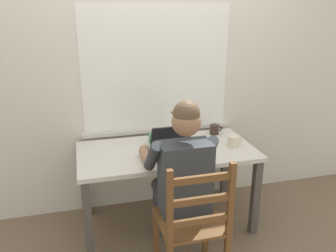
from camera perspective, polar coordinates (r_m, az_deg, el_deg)
ground_plane at (r=3.15m, az=-0.18°, el=-15.73°), size 8.00×8.00×0.00m
back_wall at (r=3.05m, az=-2.28°, el=9.65°), size 6.00×0.08×2.60m
desk at (r=2.84m, az=-0.19°, el=-5.61°), size 1.43×0.72×0.70m
seated_person at (r=2.43m, az=2.12°, el=-8.03°), size 0.50×0.60×1.25m
wooden_chair at (r=2.32m, az=4.12°, el=-16.01°), size 0.42×0.42×0.95m
laptop at (r=2.69m, az=1.05°, el=-3.81°), size 0.33×0.33×0.22m
computer_mouse at (r=2.74m, az=6.07°, el=-4.19°), size 0.06×0.10×0.03m
coffee_mug_white at (r=2.89m, az=10.75°, el=-2.53°), size 0.12×0.09×0.10m
coffee_mug_dark at (r=3.15m, az=7.73°, el=-0.55°), size 0.12×0.08×0.09m
coffee_mug_spare at (r=2.91m, az=2.95°, el=-1.99°), size 0.12×0.09×0.10m
book_stack_main at (r=2.91m, az=-1.37°, el=-2.05°), size 0.20×0.17×0.09m
paper_pile_near_laptop at (r=2.79m, az=1.38°, el=-3.89°), size 0.22×0.23×0.01m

